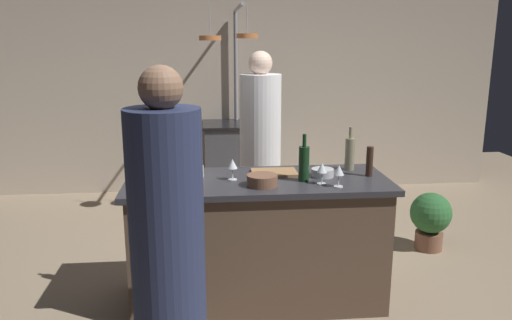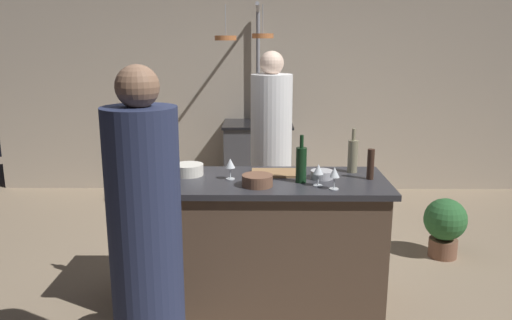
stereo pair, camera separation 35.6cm
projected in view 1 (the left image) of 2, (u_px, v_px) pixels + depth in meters
name	position (u px, v px, depth m)	size (l,w,h in m)	color
ground_plane	(258.00, 299.00, 3.65)	(9.00, 9.00, 0.00)	gray
back_wall	(235.00, 84.00, 6.11)	(6.40, 0.16, 2.60)	#BCAD99
kitchen_island	(258.00, 240.00, 3.55)	(1.80, 0.72, 0.90)	brown
stove_range	(238.00, 160.00, 5.92)	(0.80, 0.64, 0.89)	#47474C
chef	(260.00, 156.00, 4.54)	(0.37, 0.37, 1.74)	white
bar_stool_left	(173.00, 298.00, 2.92)	(0.28, 0.28, 0.68)	#4C4C51
guest_left	(168.00, 255.00, 2.47)	(0.36, 0.36, 1.72)	#262D4C
overhead_pot_rack	(234.00, 65.00, 5.35)	(0.56, 1.29, 2.17)	gray
potted_plant	(430.00, 217.00, 4.46)	(0.36, 0.36, 0.52)	brown
cutting_board	(274.00, 172.00, 3.58)	(0.32, 0.22, 0.02)	#997047
pepper_mill	(370.00, 161.00, 3.50)	(0.05, 0.05, 0.21)	#382319
wine_bottle_white	(350.00, 153.00, 3.67)	(0.07, 0.07, 0.32)	gray
wine_bottle_red	(304.00, 163.00, 3.38)	(0.07, 0.07, 0.32)	#143319
wine_bottle_dark	(142.00, 162.00, 3.38)	(0.07, 0.07, 0.33)	black
wine_glass_near_right_guest	(232.00, 165.00, 3.40)	(0.07, 0.07, 0.15)	silver
wine_glass_near_left_guest	(322.00, 169.00, 3.30)	(0.07, 0.07, 0.15)	silver
wine_glass_by_chef	(339.00, 171.00, 3.24)	(0.07, 0.07, 0.15)	silver
mixing_bowl_ceramic	(188.00, 171.00, 3.49)	(0.21, 0.21, 0.08)	silver
mixing_bowl_wooden	(262.00, 180.00, 3.28)	(0.20, 0.20, 0.07)	brown
mixing_bowl_steel	(323.00, 173.00, 3.51)	(0.16, 0.16, 0.06)	#B7B7BC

